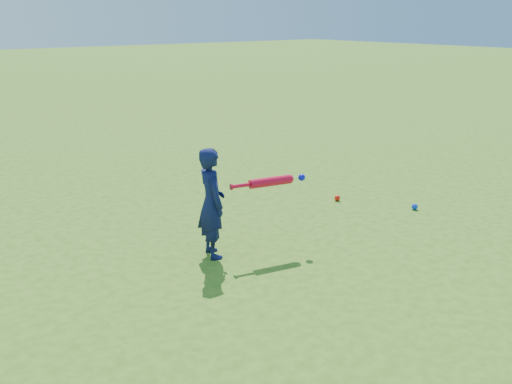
% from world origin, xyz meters
% --- Properties ---
extents(ground, '(80.00, 80.00, 0.00)m').
position_xyz_m(ground, '(0.00, 0.00, 0.00)').
color(ground, '#376317').
rests_on(ground, ground).
extents(child, '(0.37, 0.47, 1.14)m').
position_xyz_m(child, '(0.01, -0.57, 0.57)').
color(child, '#0E1442').
rests_on(child, ground).
extents(ground_ball_red, '(0.08, 0.08, 0.08)m').
position_xyz_m(ground_ball_red, '(2.35, -0.08, 0.04)').
color(ground_ball_red, red).
rests_on(ground_ball_red, ground).
extents(ground_ball_blue, '(0.08, 0.08, 0.08)m').
position_xyz_m(ground_ball_blue, '(2.87, -0.96, 0.04)').
color(ground_ball_blue, '#0C37DB').
rests_on(ground_ball_blue, ground).
extents(bat_swing, '(0.85, 0.25, 0.10)m').
position_xyz_m(bat_swing, '(0.65, -0.77, 0.73)').
color(bat_swing, red).
rests_on(bat_swing, ground).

